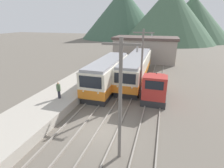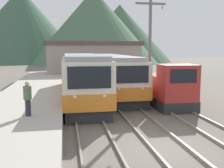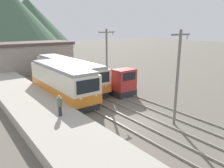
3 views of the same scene
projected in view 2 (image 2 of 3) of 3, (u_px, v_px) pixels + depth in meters
The scene contains 10 objects.
ground_plane at pixel (162, 148), 10.65m from camera, with size 200.00×200.00×0.00m, color #665E54.
track_left at pixel (99, 150), 10.19m from camera, with size 1.54×60.00×0.14m.
track_center at pixel (167, 146), 10.68m from camera, with size 1.54×60.00×0.14m.
commuter_train_left at pixel (83, 81), 18.78m from camera, with size 2.84×10.90×3.59m.
commuter_train_center at pixel (111, 76), 23.54m from camera, with size 2.84×14.91×3.42m.
shunting_locomotive at pixel (168, 89), 18.13m from camera, with size 2.40×5.16×3.00m.
catenary_mast_mid at pixel (150, 50), 17.23m from camera, with size 2.00×0.20×7.23m.
person_on_platform at pixel (28, 97), 12.24m from camera, with size 0.38×0.38×1.64m.
station_building at pixel (93, 60), 35.67m from camera, with size 12.60×6.30×4.93m.
mountain_backdrop at pixel (68, 28), 77.93m from camera, with size 65.25×49.14×22.13m.
Camera 2 is at (-3.83, -9.68, 3.99)m, focal length 42.00 mm.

